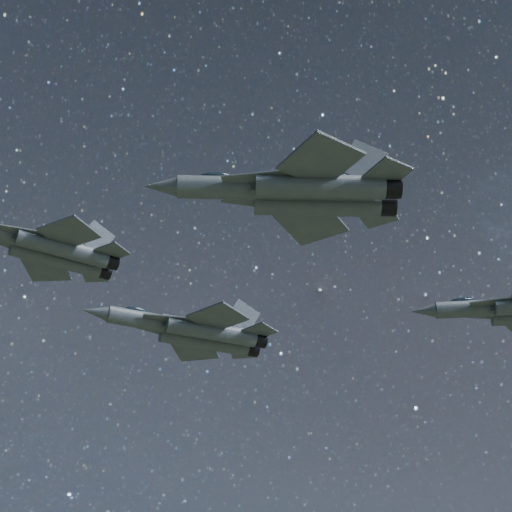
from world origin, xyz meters
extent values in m
cube|color=#384047|center=(-16.93, -1.20, 150.62)|extent=(7.36, 3.84, 1.17)
cylinder|color=#384047|center=(-16.28, -1.92, 150.21)|extent=(7.55, 3.95, 1.40)
cylinder|color=#384047|center=(-16.91, -0.24, 150.21)|extent=(7.55, 3.95, 1.40)
cylinder|color=black|center=(-12.42, -0.47, 150.21)|extent=(1.54, 1.62, 1.29)
cylinder|color=black|center=(-13.05, 1.21, 150.21)|extent=(1.54, 1.62, 1.29)
cube|color=#384047|center=(-19.36, -3.41, 150.55)|extent=(4.76, 1.75, 0.11)
cube|color=#384047|center=(-20.21, -1.14, 150.55)|extent=(4.49, 3.28, 0.11)
cube|color=#384047|center=(-15.69, -4.00, 150.39)|extent=(5.13, 5.05, 0.18)
cube|color=#384047|center=(-17.83, 1.72, 150.39)|extent=(4.11, 4.46, 0.18)
cube|color=#384047|center=(-12.34, -1.69, 150.39)|extent=(3.04, 3.02, 0.13)
cube|color=#384047|center=(-13.79, 2.18, 150.39)|extent=(2.40, 2.55, 0.13)
cube|color=#384047|center=(-13.77, -1.21, 151.92)|extent=(3.05, 0.99, 3.19)
cube|color=#384047|center=(-14.55, 0.89, 151.92)|extent=(2.88, 1.46, 3.19)
cylinder|color=#384047|center=(-8.96, 11.42, 151.17)|extent=(8.03, 3.36, 1.66)
cone|color=#384047|center=(-13.93, 10.29, 151.17)|extent=(2.82, 2.01, 1.49)
ellipsoid|color=#18242C|center=(-10.20, 11.14, 151.96)|extent=(2.71, 1.65, 0.82)
cube|color=#384047|center=(-3.57, 12.65, 151.11)|extent=(8.85, 3.48, 1.38)
cylinder|color=#384047|center=(-2.92, 11.70, 150.63)|extent=(9.07, 3.59, 1.66)
cylinder|color=#384047|center=(-3.39, 13.78, 150.63)|extent=(9.07, 3.59, 1.66)
cylinder|color=black|center=(1.84, 12.79, 150.63)|extent=(1.69, 1.80, 1.53)
cylinder|color=black|center=(1.37, 14.86, 150.63)|extent=(1.69, 1.80, 1.53)
cube|color=#384047|center=(-6.78, 10.45, 151.04)|extent=(5.56, 1.34, 0.13)
cube|color=#384047|center=(-7.41, 13.25, 151.04)|extent=(5.53, 3.30, 0.13)
cube|color=#384047|center=(-2.57, 9.17, 150.85)|extent=(6.08, 6.09, 0.21)
cube|color=#384047|center=(-4.17, 16.22, 150.85)|extent=(5.32, 5.64, 0.21)
cube|color=#384047|center=(1.73, 11.34, 150.85)|extent=(3.60, 3.61, 0.16)
cube|color=#384047|center=(0.65, 16.11, 150.85)|extent=(3.12, 3.26, 0.16)
cube|color=#384047|center=(0.14, 12.13, 152.65)|extent=(3.69, 0.69, 3.78)
cube|color=#384047|center=(-0.45, 14.72, 152.65)|extent=(3.57, 1.27, 3.78)
cylinder|color=#384047|center=(-3.64, -12.88, 149.45)|extent=(8.13, 2.54, 1.69)
cone|color=#384047|center=(-8.80, -12.32, 149.45)|extent=(2.74, 1.78, 1.51)
ellipsoid|color=#18242C|center=(-4.93, -12.74, 150.26)|extent=(2.68, 1.41, 0.83)
cube|color=#384047|center=(1.94, -13.49, 149.40)|extent=(8.98, 2.57, 1.40)
cylinder|color=#384047|center=(2.26, -14.61, 148.91)|extent=(9.20, 2.66, 1.69)
cylinder|color=#384047|center=(2.49, -12.46, 148.91)|extent=(9.20, 2.66, 1.69)
cylinder|color=black|center=(7.20, -15.14, 148.91)|extent=(1.56, 1.70, 1.56)
cylinder|color=black|center=(7.43, -13.00, 148.91)|extent=(1.56, 1.70, 1.56)
cube|color=#384047|center=(-1.86, -14.54, 149.32)|extent=(5.72, 2.80, 0.13)
cube|color=#384047|center=(-1.55, -11.64, 149.32)|extent=(5.70, 1.65, 0.13)
cube|color=#384047|center=(1.76, -17.16, 149.13)|extent=(5.72, 5.97, 0.22)
cube|color=#384047|center=(2.56, -9.86, 149.13)|extent=(6.10, 6.19, 0.22)
cube|color=#384047|center=(6.62, -16.49, 149.13)|extent=(3.36, 3.47, 0.16)
cube|color=#384047|center=(7.15, -11.55, 149.13)|extent=(3.60, 3.65, 0.16)
cube|color=#384047|center=(5.34, -15.21, 150.96)|extent=(3.72, 0.88, 3.85)
cube|color=#384047|center=(5.64, -12.53, 150.96)|extent=(3.77, 0.59, 3.85)
cylinder|color=#384047|center=(20.33, 2.79, 150.08)|extent=(7.48, 3.23, 1.54)
cone|color=#384047|center=(15.72, 3.91, 150.08)|extent=(2.63, 1.91, 1.38)
ellipsoid|color=#18242C|center=(19.18, 3.07, 150.82)|extent=(2.53, 1.57, 0.76)
cube|color=#384047|center=(21.74, 1.07, 149.96)|extent=(5.13, 3.14, 0.12)
cube|color=#384047|center=(22.38, 3.66, 149.96)|extent=(5.19, 1.33, 0.12)
camera|label=1|loc=(-8.90, -61.37, 112.67)|focal=60.00mm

